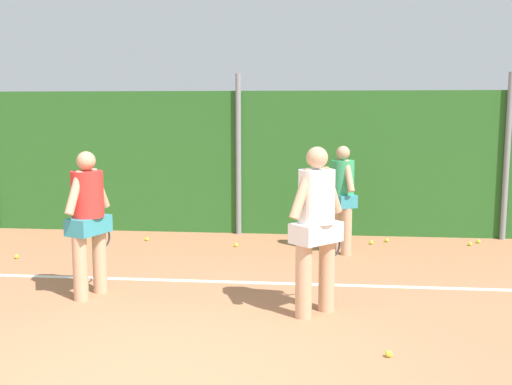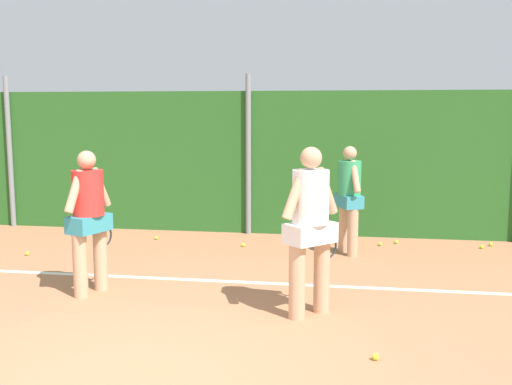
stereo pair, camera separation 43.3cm
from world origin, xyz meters
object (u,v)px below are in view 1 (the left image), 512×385
at_px(player_midcourt, 88,216).
at_px(player_backcourt_far, 342,193).
at_px(tennis_ball_0, 236,245).
at_px(tennis_ball_7, 470,244).
at_px(tennis_ball_6, 371,242).
at_px(tennis_ball_4, 387,240).
at_px(tennis_ball_9, 478,241).
at_px(tennis_ball_3, 17,257).
at_px(tennis_ball_8, 389,354).
at_px(tennis_ball_5, 147,239).
at_px(player_foreground_near, 316,222).

distance_m(player_midcourt, player_backcourt_far, 4.10).
relative_size(tennis_ball_0, tennis_ball_7, 1.00).
xyz_separation_m(tennis_ball_6, tennis_ball_7, (1.65, 0.06, 0.00)).
xyz_separation_m(player_backcourt_far, tennis_ball_7, (2.19, 0.69, -0.93)).
bearing_deg(tennis_ball_4, tennis_ball_9, 2.58).
xyz_separation_m(tennis_ball_3, tennis_ball_8, (5.28, -3.18, 0.00)).
distance_m(tennis_ball_4, tennis_ball_9, 1.56).
xyz_separation_m(tennis_ball_0, tennis_ball_7, (3.93, 0.49, 0.00)).
bearing_deg(tennis_ball_7, tennis_ball_9, 47.86).
relative_size(player_midcourt, tennis_ball_5, 27.13).
distance_m(player_foreground_near, tennis_ball_4, 4.13).
relative_size(tennis_ball_3, tennis_ball_4, 1.00).
bearing_deg(tennis_ball_4, tennis_ball_3, -163.16).
relative_size(tennis_ball_4, tennis_ball_7, 1.00).
relative_size(tennis_ball_3, tennis_ball_6, 1.00).
bearing_deg(tennis_ball_7, player_midcourt, -148.41).
distance_m(tennis_ball_3, tennis_ball_7, 7.38).
height_order(tennis_ball_6, tennis_ball_7, same).
xyz_separation_m(tennis_ball_0, tennis_ball_8, (2.02, -4.31, 0.00)).
bearing_deg(tennis_ball_4, player_backcourt_far, -134.54).
bearing_deg(tennis_ball_7, tennis_ball_6, -177.97).
relative_size(player_foreground_near, tennis_ball_4, 28.60).
xyz_separation_m(player_backcourt_far, tennis_ball_6, (0.54, 0.63, -0.93)).
bearing_deg(tennis_ball_7, player_backcourt_far, -162.47).
distance_m(tennis_ball_0, tennis_ball_5, 1.65).
relative_size(player_midcourt, tennis_ball_4, 27.13).
distance_m(tennis_ball_0, tennis_ball_3, 3.46).
relative_size(tennis_ball_0, tennis_ball_9, 1.00).
bearing_deg(tennis_ball_4, tennis_ball_7, -5.89).
bearing_deg(player_midcourt, tennis_ball_7, -38.33).
relative_size(tennis_ball_4, tennis_ball_5, 1.00).
bearing_deg(tennis_ball_8, tennis_ball_4, 83.78).
bearing_deg(tennis_ball_4, player_midcourt, -139.24).
relative_size(tennis_ball_5, tennis_ball_6, 1.00).
bearing_deg(player_backcourt_far, tennis_ball_0, -121.48).
xyz_separation_m(tennis_ball_0, tennis_ball_5, (-1.62, 0.31, 0.00)).
height_order(player_foreground_near, tennis_ball_8, player_foreground_near).
relative_size(tennis_ball_4, tennis_ball_6, 1.00).
distance_m(player_foreground_near, tennis_ball_6, 3.87).
relative_size(tennis_ball_4, tennis_ball_9, 1.00).
xyz_separation_m(tennis_ball_3, tennis_ball_4, (5.82, 1.76, 0.00)).
relative_size(player_foreground_near, tennis_ball_8, 28.60).
height_order(tennis_ball_0, tennis_ball_3, same).
bearing_deg(tennis_ball_9, tennis_ball_5, -176.09).
height_order(tennis_ball_3, tennis_ball_7, same).
bearing_deg(tennis_ball_6, tennis_ball_4, 35.43).
distance_m(tennis_ball_3, tennis_ball_4, 6.08).
xyz_separation_m(player_midcourt, tennis_ball_9, (5.55, 3.50, -0.97)).
height_order(player_backcourt_far, tennis_ball_5, player_backcourt_far).
xyz_separation_m(player_foreground_near, tennis_ball_3, (-4.60, 2.05, -1.03)).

